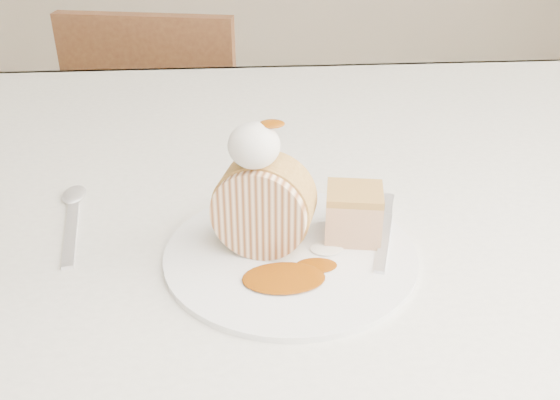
{
  "coord_description": "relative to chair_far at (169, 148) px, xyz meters",
  "views": [
    {
      "loc": [
        -0.0,
        -0.52,
        1.12
      ],
      "look_at": [
        0.03,
        0.02,
        0.81
      ],
      "focal_mm": 40.0,
      "sensor_mm": 36.0,
      "label": 1
    }
  ],
  "objects": [
    {
      "name": "roulade_slice",
      "position": [
        0.2,
        -0.89,
        0.34
      ],
      "size": [
        0.11,
        0.08,
        0.1
      ],
      "primitive_type": "cylinder",
      "rotation": [
        1.57,
        0.0,
        -0.3
      ],
      "color": "beige",
      "rests_on": "plate"
    },
    {
      "name": "fork",
      "position": [
        0.32,
        -0.89,
        0.29
      ],
      "size": [
        0.07,
        0.15,
        0.0
      ],
      "primitive_type": "cube",
      "rotation": [
        0.0,
        0.0,
        -0.3
      ],
      "color": "silver",
      "rests_on": "plate"
    },
    {
      "name": "caramel_pool",
      "position": [
        0.21,
        -0.95,
        0.29
      ],
      "size": [
        0.09,
        0.07,
        0.0
      ],
      "primitive_type": null,
      "rotation": [
        0.0,
        0.0,
        -0.17
      ],
      "color": "#773604",
      "rests_on": "plate"
    },
    {
      "name": "cake_chunk",
      "position": [
        0.29,
        -0.88,
        0.32
      ],
      "size": [
        0.07,
        0.06,
        0.05
      ],
      "primitive_type": "cube",
      "rotation": [
        0.0,
        0.0,
        -0.17
      ],
      "color": "#B28A43",
      "rests_on": "plate"
    },
    {
      "name": "plate",
      "position": [
        0.22,
        -0.9,
        0.29
      ],
      "size": [
        0.3,
        0.3,
        0.01
      ],
      "primitive_type": "cylinder",
      "rotation": [
        0.0,
        0.0,
        -0.17
      ],
      "color": "white",
      "rests_on": "table"
    },
    {
      "name": "table",
      "position": [
        0.18,
        -0.71,
        0.19
      ],
      "size": [
        1.4,
        0.9,
        0.75
      ],
      "color": "silver",
      "rests_on": "ground"
    },
    {
      "name": "chair_far",
      "position": [
        0.0,
        0.0,
        0.0
      ],
      "size": [
        0.45,
        0.45,
        0.81
      ],
      "rotation": [
        0.0,
        0.0,
        2.95
      ],
      "color": "brown",
      "rests_on": "ground"
    },
    {
      "name": "caramel_drizzle",
      "position": [
        0.21,
        -0.89,
        0.43
      ],
      "size": [
        0.03,
        0.02,
        0.01
      ],
      "primitive_type": "ellipsoid",
      "color": "#773604",
      "rests_on": "whipped_cream"
    },
    {
      "name": "spoon",
      "position": [
        -0.01,
        -0.84,
        0.29
      ],
      "size": [
        0.05,
        0.16,
        0.0
      ],
      "primitive_type": "cube",
      "rotation": [
        0.0,
        0.0,
        0.16
      ],
      "color": "silver",
      "rests_on": "table"
    },
    {
      "name": "whipped_cream",
      "position": [
        0.19,
        -0.9,
        0.41
      ],
      "size": [
        0.05,
        0.05,
        0.04
      ],
      "primitive_type": "ellipsoid",
      "color": "silver",
      "rests_on": "roulade_slice"
    }
  ]
}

